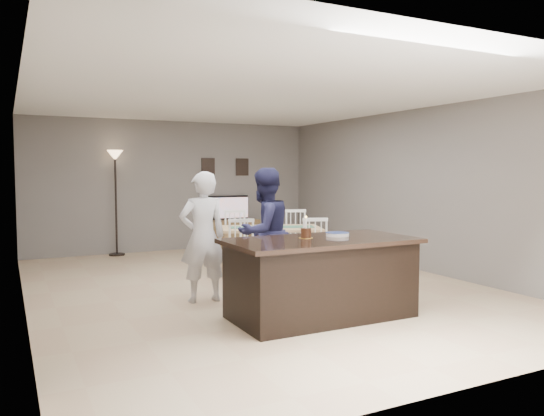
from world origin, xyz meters
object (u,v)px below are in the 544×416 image
tv_console (231,234)px  plate_stack (337,234)px  man (264,232)px  woman (203,237)px  television (230,208)px  floor_lamp (115,174)px  birthday_cake (306,233)px  dining_table (271,235)px  kitchen_island (321,278)px

tv_console → plate_stack: 5.57m
tv_console → man: (-1.33, -4.37, 0.55)m
woman → man: size_ratio=0.97×
television → man: bearing=73.3°
tv_console → floor_lamp: size_ratio=0.58×
birthday_cake → plate_stack: (0.42, -0.01, -0.04)m
birthday_cake → woman: bearing=125.0°
man → birthday_cake: man is taller
floor_lamp → dining_table: bearing=-57.0°
woman → plate_stack: (1.25, -1.19, 0.09)m
kitchen_island → man: (-0.13, 1.20, 0.40)m
tv_console → man: man is taller
kitchen_island → floor_lamp: bearing=102.5°
television → woman: (-2.15, -4.34, -0.03)m
kitchen_island → plate_stack: plate_stack is taller
television → birthday_cake: size_ratio=3.61×
kitchen_island → floor_lamp: size_ratio=1.04×
birthday_cake → dining_table: 2.66m
tv_console → birthday_cake: size_ratio=4.75×
floor_lamp → birthday_cake: bearing=-78.6°
kitchen_island → tv_console: bearing=77.8°
kitchen_island → tv_console: kitchen_island is taller
tv_console → dining_table: dining_table is taller
woman → floor_lamp: bearing=-83.7°
television → kitchen_island: bearing=78.0°
kitchen_island → tv_console: size_ratio=1.79×
tv_console → birthday_cake: (-1.33, -5.45, 0.66)m
birthday_cake → dining_table: size_ratio=0.12×
birthday_cake → kitchen_island: bearing=-43.8°
plate_stack → man: bearing=111.5°
television → birthday_cake: (-1.33, -5.52, 0.10)m
birthday_cake → plate_stack: birthday_cake is taller
kitchen_island → dining_table: bearing=75.2°
man → floor_lamp: floor_lamp is taller
kitchen_island → television: size_ratio=2.35×
woman → man: man is taller
kitchen_island → plate_stack: 0.56m
dining_table → tv_console: bearing=100.0°
television → floor_lamp: (-2.43, -0.05, 0.74)m
tv_console → dining_table: size_ratio=0.55×
plate_stack → kitchen_island: bearing=-159.2°
woman → dining_table: 2.12m
television → floor_lamp: size_ratio=0.44×
birthday_cake → plate_stack: size_ratio=0.91×
kitchen_island → television: bearing=78.0°
birthday_cake → floor_lamp: bearing=101.4°
kitchen_island → woman: size_ratio=1.30×
woman → floor_lamp: 4.37m
television → birthday_cake: bearing=76.5°
tv_console → woman: (-2.15, -4.27, 0.53)m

